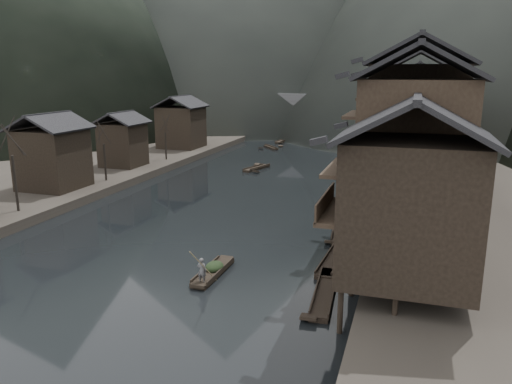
% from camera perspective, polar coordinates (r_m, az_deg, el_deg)
% --- Properties ---
extents(water, '(300.00, 300.00, 0.00)m').
position_cam_1_polar(water, '(41.11, -8.30, -5.83)').
color(water, black).
rests_on(water, ground).
extents(left_bank, '(40.00, 200.00, 1.20)m').
position_cam_1_polar(left_bank, '(92.13, -17.16, 4.93)').
color(left_bank, '#2D2823').
rests_on(left_bank, ground).
extents(stilt_houses, '(9.00, 67.60, 16.51)m').
position_cam_1_polar(stilt_houses, '(54.21, 17.83, 8.21)').
color(stilt_houses, black).
rests_on(stilt_houses, ground).
extents(left_houses, '(8.10, 53.20, 8.73)m').
position_cam_1_polar(left_houses, '(67.08, -16.84, 6.27)').
color(left_houses, black).
rests_on(left_houses, left_bank).
extents(bare_trees, '(3.77, 42.60, 7.54)m').
position_cam_1_polar(bare_trees, '(52.79, -23.12, 4.74)').
color(bare_trees, black).
rests_on(bare_trees, left_bank).
extents(moored_sampans, '(2.65, 48.81, 0.47)m').
position_cam_1_polar(moored_sampans, '(50.79, 11.29, -1.92)').
color(moored_sampans, black).
rests_on(moored_sampans, water).
extents(midriver_boats, '(6.77, 33.90, 0.45)m').
position_cam_1_polar(midriver_boats, '(86.13, 1.71, 4.69)').
color(midriver_boats, black).
rests_on(midriver_boats, water).
extents(stone_bridge, '(40.00, 6.00, 9.00)m').
position_cam_1_polar(stone_bridge, '(108.46, 8.58, 9.01)').
color(stone_bridge, '#4C4C4F').
rests_on(stone_bridge, ground).
extents(hero_sampan, '(1.25, 5.59, 0.44)m').
position_cam_1_polar(hero_sampan, '(34.80, -4.92, -9.06)').
color(hero_sampan, black).
rests_on(hero_sampan, water).
extents(cargo_heap, '(1.23, 1.61, 0.74)m').
position_cam_1_polar(cargo_heap, '(34.80, -4.78, -7.98)').
color(cargo_heap, black).
rests_on(cargo_heap, hero_sampan).
extents(boatman, '(0.64, 0.42, 1.73)m').
position_cam_1_polar(boatman, '(32.72, -6.23, -8.52)').
color(boatman, '#555557').
rests_on(boatman, hero_sampan).
extents(bamboo_pole, '(0.89, 2.58, 2.99)m').
position_cam_1_polar(bamboo_pole, '(31.83, -6.01, -4.63)').
color(bamboo_pole, '#8C7A51').
rests_on(bamboo_pole, boatman).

